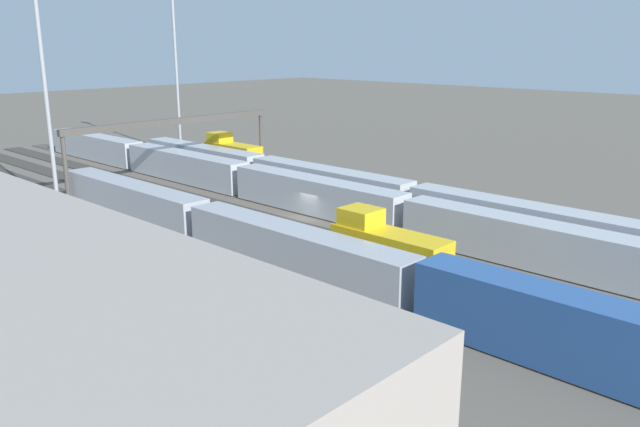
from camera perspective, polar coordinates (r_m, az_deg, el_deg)
ground_plane at (r=67.39m, az=-1.59°, el=-0.46°), size 400.00×400.00×0.00m
track_bed_0 at (r=76.44m, az=5.04°, el=1.41°), size 140.00×2.80×0.12m
track_bed_1 at (r=72.69m, az=2.59°, el=0.74°), size 140.00×2.80×0.12m
track_bed_2 at (r=69.10m, az=-0.12°, el=-0.01°), size 140.00×2.80×0.12m
track_bed_3 at (r=65.70m, az=-3.12°, el=-0.84°), size 140.00×2.80×0.12m
track_bed_4 at (r=62.50m, az=-6.44°, el=-1.75°), size 140.00×2.80×0.12m
track_bed_5 at (r=59.56m, az=-10.11°, el=-2.74°), size 140.00×2.80×0.12m
train_on_track_4 at (r=50.67m, az=6.03°, el=-3.29°), size 10.00×3.00×5.00m
train_on_track_0 at (r=94.88m, az=-7.93°, el=5.29°), size 10.00×3.00×5.00m
train_on_track_2 at (r=68.88m, az=-0.36°, el=1.62°), size 119.80×3.00×3.80m
train_on_track_1 at (r=66.98m, az=8.33°, el=1.04°), size 95.60×3.06×3.80m
train_on_track_5 at (r=51.66m, az=-3.62°, el=-2.92°), size 66.40×3.00×4.40m
light_mast_0 at (r=107.84m, az=-12.98°, el=15.95°), size 2.80×0.70×32.83m
light_mast_1 at (r=73.77m, az=-23.89°, el=14.38°), size 2.80×0.70×29.81m
signal_gantry at (r=83.41m, az=-12.96°, el=7.47°), size 0.70×30.00×8.80m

